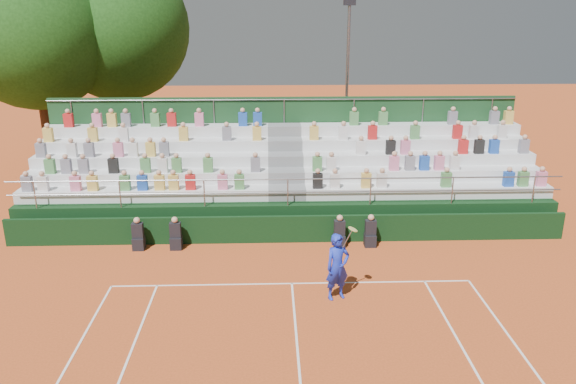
{
  "coord_description": "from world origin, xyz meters",
  "views": [
    {
      "loc": [
        -0.64,
        -15.41,
        8.11
      ],
      "look_at": [
        0.0,
        3.5,
        1.8
      ],
      "focal_mm": 35.0,
      "sensor_mm": 36.0,
      "label": 1
    }
  ],
  "objects_px": {
    "tennis_player": "(338,267)",
    "tree_west": "(34,32)",
    "floodlight_mast": "(347,71)",
    "tree_east": "(117,28)"
  },
  "relations": [
    {
      "from": "tree_west",
      "to": "tree_east",
      "type": "bearing_deg",
      "value": 32.6
    },
    {
      "from": "tennis_player",
      "to": "floodlight_mast",
      "type": "relative_size",
      "value": 0.26
    },
    {
      "from": "tennis_player",
      "to": "tree_east",
      "type": "bearing_deg",
      "value": 121.72
    },
    {
      "from": "tree_west",
      "to": "tree_east",
      "type": "height_order",
      "value": "tree_east"
    },
    {
      "from": "tennis_player",
      "to": "tree_west",
      "type": "relative_size",
      "value": 0.21
    },
    {
      "from": "floodlight_mast",
      "to": "tennis_player",
      "type": "bearing_deg",
      "value": -98.26
    },
    {
      "from": "tree_east",
      "to": "tree_west",
      "type": "bearing_deg",
      "value": -147.4
    },
    {
      "from": "tree_west",
      "to": "floodlight_mast",
      "type": "xyz_separation_m",
      "value": [
        15.13,
        1.29,
        -2.0
      ]
    },
    {
      "from": "tree_west",
      "to": "floodlight_mast",
      "type": "distance_m",
      "value": 15.32
    },
    {
      "from": "tennis_player",
      "to": "tree_east",
      "type": "distance_m",
      "value": 19.25
    }
  ]
}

